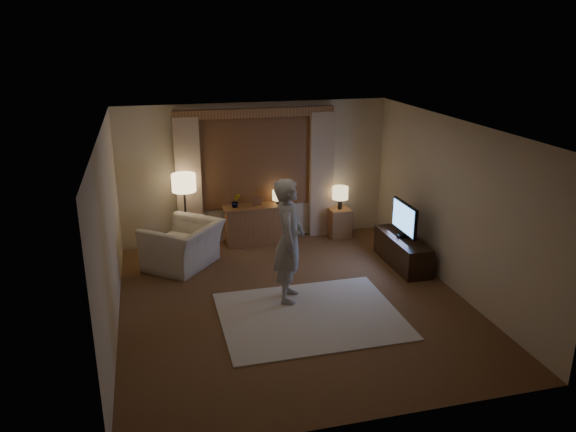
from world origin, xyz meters
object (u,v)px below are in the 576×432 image
object	(u,v)px
side_table	(339,223)
person	(289,241)
armchair	(183,245)
tv_stand	(402,251)
sideboard	(258,225)

from	to	relation	value
side_table	person	size ratio (longest dim) A/B	0.30
armchair	tv_stand	distance (m)	3.72
armchair	tv_stand	bearing A→B (deg)	115.72
armchair	side_table	distance (m)	3.12
side_table	tv_stand	xyz separation A→B (m)	(0.58, -1.57, -0.03)
person	armchair	bearing A→B (deg)	59.45
sideboard	side_table	distance (m)	1.60
side_table	person	xyz separation A→B (m)	(-1.61, -2.35, 0.66)
sideboard	side_table	world-z (taller)	sideboard
sideboard	person	distance (m)	2.47
side_table	tv_stand	world-z (taller)	side_table
armchair	person	size ratio (longest dim) A/B	0.63
side_table	tv_stand	size ratio (longest dim) A/B	0.40
tv_stand	person	bearing A→B (deg)	-160.52
side_table	person	bearing A→B (deg)	-124.50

